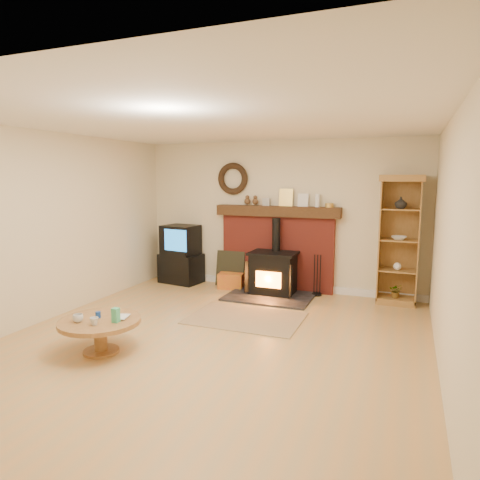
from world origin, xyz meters
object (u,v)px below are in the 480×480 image
at_px(curio_cabinet, 399,240).
at_px(tv_unit, 181,255).
at_px(wood_stove, 273,274).
at_px(coffee_table, 100,326).

bearing_deg(curio_cabinet, tv_unit, -178.69).
bearing_deg(curio_cabinet, wood_stove, -171.81).
distance_m(wood_stove, curio_cabinet, 2.08).
relative_size(tv_unit, coffee_table, 1.19).
bearing_deg(tv_unit, wood_stove, -5.96).
distance_m(curio_cabinet, coffee_table, 4.56).
bearing_deg(wood_stove, curio_cabinet, 8.19).
distance_m(tv_unit, curio_cabinet, 3.86).
distance_m(tv_unit, coffee_table, 3.33).
height_order(wood_stove, curio_cabinet, curio_cabinet).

